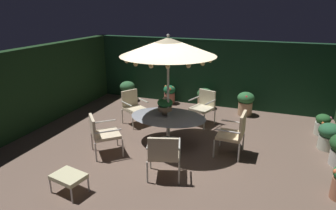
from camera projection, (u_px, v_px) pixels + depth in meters
The scene contains 18 objects.
ground_plane at pixel (175, 146), 7.16m from camera, with size 8.53×7.25×0.02m, color brown.
hedge_backdrop_rear at pixel (209, 73), 9.88m from camera, with size 8.53×0.30×2.24m, color #14321E.
hedge_backdrop_left at pixel (37, 87), 8.14m from camera, with size 0.30×7.25×2.24m, color #19361A.
patio_dining_table at pixel (168, 121), 7.16m from camera, with size 1.89×1.36×0.71m.
patio_umbrella at pixel (168, 47), 6.57m from camera, with size 2.23×2.23×2.68m.
centerpiece_planter at pixel (165, 105), 7.15m from camera, with size 0.38×0.38×0.46m.
patio_chair_north at pixel (204, 105), 8.36m from camera, with size 0.74×0.76×0.97m.
patio_chair_northeast at pixel (133, 105), 8.38m from camera, with size 0.81×0.79×0.97m.
patio_chair_east at pixel (102, 132), 6.59m from camera, with size 0.89×0.89×0.95m.
patio_chair_southeast at pixel (164, 152), 5.62m from camera, with size 0.77×0.72×0.96m.
patio_chair_south at pixel (235, 131), 6.55m from camera, with size 0.62×0.67×1.04m.
ottoman_footrest at pixel (69, 177), 5.28m from camera, with size 0.66×0.53×0.37m.
potted_plant_right_near at pixel (246, 102), 9.07m from camera, with size 0.52×0.52×0.75m.
potted_plant_back_left at pixel (329, 136), 6.90m from camera, with size 0.50×0.50×0.65m.
potted_plant_right_far at pixel (205, 98), 9.72m from camera, with size 0.52×0.52×0.68m.
potted_plant_left_near at pixel (322, 124), 7.70m from camera, with size 0.39×0.37×0.58m.
potted_plant_left_far at pixel (128, 90), 10.48m from camera, with size 0.54×0.54×0.72m.
potted_plant_front_corner at pixel (169, 94), 10.19m from camera, with size 0.43×0.43×0.65m.
Camera 1 is at (2.06, -6.11, 3.28)m, focal length 30.97 mm.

